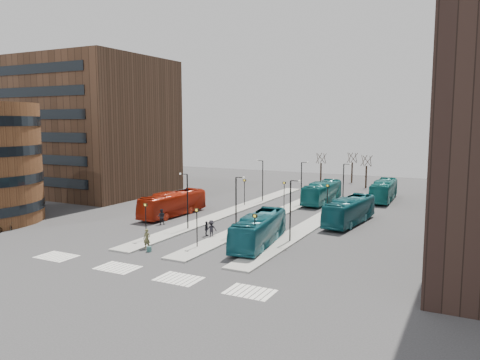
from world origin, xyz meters
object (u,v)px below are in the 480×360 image
at_px(commuter_a, 161,217).
at_px(commuter_c, 211,229).
at_px(commuter_b, 206,229).
at_px(suitcase, 149,249).
at_px(teal_bus_c, 349,211).
at_px(traveller, 147,239).
at_px(bicycle_far, 9,226).
at_px(teal_bus_a, 259,230).
at_px(teal_bus_d, 384,190).
at_px(teal_bus_b, 322,192).
at_px(red_bus, 173,204).

height_order(commuter_a, commuter_c, commuter_a).
bearing_deg(commuter_b, suitcase, 147.58).
relative_size(teal_bus_c, commuter_b, 7.09).
distance_m(traveller, bicycle_far, 18.55).
xyz_separation_m(suitcase, commuter_a, (-5.96, 9.93, 0.67)).
xyz_separation_m(traveller, bicycle_far, (-18.53, -0.70, -0.54)).
xyz_separation_m(teal_bus_a, teal_bus_d, (6.00, 31.75, 0.04)).
bearing_deg(suitcase, teal_bus_d, 45.50).
bearing_deg(bicycle_far, teal_bus_d, -28.93).
xyz_separation_m(commuter_b, commuter_c, (0.71, -0.22, 0.11)).
bearing_deg(traveller, commuter_c, 51.44).
xyz_separation_m(suitcase, teal_bus_c, (13.37, 20.14, 1.30)).
bearing_deg(teal_bus_c, teal_bus_d, 93.76).
relative_size(suitcase, commuter_a, 0.27).
bearing_deg(commuter_a, teal_bus_b, -140.97).
height_order(teal_bus_b, traveller, teal_bus_b).
bearing_deg(teal_bus_b, commuter_b, -99.94).
height_order(suitcase, red_bus, red_bus).
relative_size(suitcase, teal_bus_a, 0.04).
bearing_deg(suitcase, traveller, 113.41).
bearing_deg(commuter_a, traveller, 96.98).
bearing_deg(teal_bus_a, commuter_a, 159.51).
height_order(teal_bus_c, commuter_a, teal_bus_c).
distance_m(suitcase, red_bus, 16.61).
relative_size(teal_bus_d, bicycle_far, 7.33).
relative_size(teal_bus_b, teal_bus_d, 1.00).
bearing_deg(teal_bus_a, teal_bus_c, 60.72).
relative_size(teal_bus_c, commuter_a, 6.09).
xyz_separation_m(teal_bus_b, bicycle_far, (-25.66, -32.30, -1.16)).
bearing_deg(teal_bus_a, bicycle_far, -173.75).
xyz_separation_m(teal_bus_a, traveller, (-8.80, -5.96, -0.58)).
xyz_separation_m(teal_bus_c, commuter_c, (-11.07, -12.86, -0.66)).
bearing_deg(traveller, commuter_a, 106.18).
bearing_deg(commuter_b, red_bus, 31.84).
distance_m(traveller, commuter_a, 10.53).
bearing_deg(traveller, red_bus, 103.14).
height_order(commuter_c, bicycle_far, commuter_c).
relative_size(suitcase, teal_bus_b, 0.04).
relative_size(traveller, commuter_c, 1.06).
bearing_deg(teal_bus_a, teal_bus_b, 86.28).
distance_m(teal_bus_b, teal_bus_d, 9.81).
relative_size(teal_bus_a, teal_bus_d, 0.97).
height_order(teal_bus_c, teal_bus_d, teal_bus_d).
xyz_separation_m(teal_bus_d, traveller, (-14.80, -37.72, -0.62)).
distance_m(teal_bus_c, commuter_c, 16.98).
relative_size(commuter_a, commuter_c, 1.02).
relative_size(teal_bus_a, bicycle_far, 7.13).
xyz_separation_m(red_bus, teal_bus_a, (15.66, -7.98, -0.00)).
distance_m(commuter_a, commuter_c, 8.68).
xyz_separation_m(teal_bus_a, commuter_a, (-13.95, 3.23, -0.62)).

